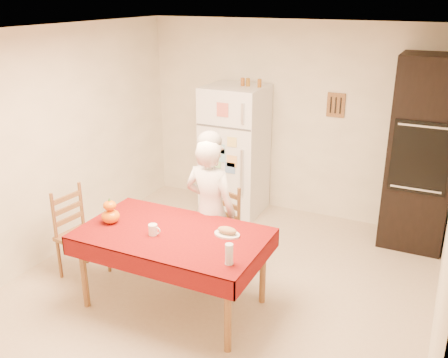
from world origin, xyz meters
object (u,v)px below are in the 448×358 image
Objects in this scene: chair_far at (219,226)px; seated_woman at (210,211)px; chair_left at (77,230)px; coffee_mug at (153,230)px; oven_cabinet at (422,154)px; wine_glass at (229,254)px; refrigerator at (235,151)px; pumpkin_lower at (111,216)px; dining_table at (173,239)px; bread_plate at (227,234)px.

seated_woman is (0.00, -0.20, 0.25)m from chair_far.
coffee_mug is (1.06, -0.17, 0.30)m from chair_left.
wine_glass is at bearing -114.78° from oven_cabinet.
seated_woman is (0.49, -1.67, -0.09)m from refrigerator.
oven_cabinet reaches higher than chair_left.
refrigerator is 0.77× the size of oven_cabinet.
chair_left is 1.95m from wine_glass.
chair_left is 0.62× the size of seated_woman.
refrigerator is at bearing 84.15° from pumpkin_lower.
pumpkin_lower is 1.35m from wine_glass.
dining_table is 1.12× the size of seated_woman.
bread_plate is at bearing -123.59° from oven_cabinet.
refrigerator reaches higher than coffee_mug.
pumpkin_lower is 0.72× the size of bread_plate.
refrigerator is 2.37m from coffee_mug.
refrigerator reaches higher than chair_left.
chair_far reaches higher than bread_plate.
pumpkin_lower is at bearing -173.54° from dining_table.
wine_glass reaches higher than coffee_mug.
chair_far and chair_left have the same top height.
chair_left is 5.47× the size of pumpkin_lower.
chair_far is 3.96× the size of bread_plate.
chair_far is at bearing -53.72° from chair_left.
refrigerator is 1.79× the size of chair_left.
refrigerator is 1.58m from chair_far.
pumpkin_lower is (0.56, -0.13, 0.32)m from chair_left.
oven_cabinet is at bearing 58.06° from chair_far.
coffee_mug is 0.58× the size of pumpkin_lower.
bread_plate is (0.61, 0.27, -0.04)m from coffee_mug.
chair_far reaches higher than dining_table.
refrigerator is 17.00× the size of coffee_mug.
coffee_mug is 0.67m from bread_plate.
wine_glass is (0.70, -0.28, 0.16)m from dining_table.
chair_left reaches higher than bread_plate.
refrigerator is 7.08× the size of bread_plate.
chair_left is at bearing 26.00° from seated_woman.
chair_far is at bearing 119.84° from wine_glass.
bread_plate is at bearing 24.39° from coffee_mug.
coffee_mug is (-2.02, -2.40, -0.29)m from oven_cabinet.
dining_table is 1.21m from chair_left.
chair_left reaches higher than coffee_mug.
wine_glass is at bearing -93.17° from chair_left.
seated_woman is at bearing -73.72° from refrigerator.
pumpkin_lower is (-2.52, -2.36, -0.27)m from oven_cabinet.
oven_cabinet is 2.58m from bread_plate.
refrigerator is 9.66× the size of wine_glass.
pumpkin_lower is at bearing -112.42° from chair_far.
chair_far is 0.33m from seated_woman.
refrigerator reaches higher than dining_table.
pumpkin_lower reaches higher than coffee_mug.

